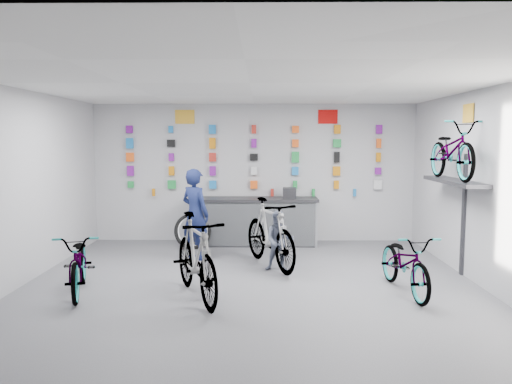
{
  "coord_description": "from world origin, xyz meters",
  "views": [
    {
      "loc": [
        0.16,
        -6.91,
        2.23
      ],
      "look_at": [
        0.07,
        1.4,
        1.35
      ],
      "focal_mm": 35.0,
      "sensor_mm": 36.0,
      "label": 1
    }
  ],
  "objects_px": {
    "bike_service": "(270,233)",
    "clerk": "(195,214)",
    "counter": "(254,222)",
    "bike_center": "(196,257)",
    "bike_right": "(405,262)",
    "bike_left": "(80,262)",
    "customer": "(280,241)"
  },
  "relations": [
    {
      "from": "bike_service",
      "to": "clerk",
      "type": "xyz_separation_m",
      "value": [
        -1.39,
        0.59,
        0.25
      ]
    },
    {
      "from": "counter",
      "to": "bike_center",
      "type": "xyz_separation_m",
      "value": [
        -0.75,
        -3.65,
        0.11
      ]
    },
    {
      "from": "bike_service",
      "to": "bike_right",
      "type": "bearing_deg",
      "value": -60.77
    },
    {
      "from": "bike_left",
      "to": "customer",
      "type": "distance_m",
      "value": 3.21
    },
    {
      "from": "bike_service",
      "to": "clerk",
      "type": "distance_m",
      "value": 1.53
    },
    {
      "from": "bike_right",
      "to": "customer",
      "type": "xyz_separation_m",
      "value": [
        -1.79,
        1.22,
        0.06
      ]
    },
    {
      "from": "counter",
      "to": "bike_right",
      "type": "bearing_deg",
      "value": -55.91
    },
    {
      "from": "customer",
      "to": "clerk",
      "type": "bearing_deg",
      "value": 154.41
    },
    {
      "from": "bike_left",
      "to": "bike_center",
      "type": "bearing_deg",
      "value": -24.24
    },
    {
      "from": "bike_service",
      "to": "customer",
      "type": "distance_m",
      "value": 0.33
    },
    {
      "from": "bike_service",
      "to": "clerk",
      "type": "bearing_deg",
      "value": 133.59
    },
    {
      "from": "bike_center",
      "to": "customer",
      "type": "relative_size",
      "value": 1.93
    },
    {
      "from": "clerk",
      "to": "customer",
      "type": "height_order",
      "value": "clerk"
    },
    {
      "from": "bike_left",
      "to": "bike_service",
      "type": "xyz_separation_m",
      "value": [
        2.8,
        1.53,
        0.14
      ]
    },
    {
      "from": "counter",
      "to": "bike_left",
      "type": "bearing_deg",
      "value": -126.36
    },
    {
      "from": "customer",
      "to": "bike_left",
      "type": "bearing_deg",
      "value": -153.49
    },
    {
      "from": "bike_service",
      "to": "counter",
      "type": "bearing_deg",
      "value": 76.23
    },
    {
      "from": "bike_left",
      "to": "bike_right",
      "type": "bearing_deg",
      "value": -14.74
    },
    {
      "from": "bike_center",
      "to": "bike_service",
      "type": "xyz_separation_m",
      "value": [
        1.06,
        1.8,
        0.0
      ]
    },
    {
      "from": "counter",
      "to": "bike_right",
      "type": "height_order",
      "value": "counter"
    },
    {
      "from": "clerk",
      "to": "customer",
      "type": "relative_size",
      "value": 1.65
    },
    {
      "from": "bike_center",
      "to": "bike_service",
      "type": "height_order",
      "value": "bike_service"
    },
    {
      "from": "bike_center",
      "to": "bike_right",
      "type": "distance_m",
      "value": 3.03
    },
    {
      "from": "bike_left",
      "to": "bike_center",
      "type": "relative_size",
      "value": 0.87
    },
    {
      "from": "clerk",
      "to": "counter",
      "type": "bearing_deg",
      "value": -93.41
    },
    {
      "from": "bike_left",
      "to": "clerk",
      "type": "height_order",
      "value": "clerk"
    },
    {
      "from": "bike_left",
      "to": "bike_service",
      "type": "relative_size",
      "value": 0.87
    },
    {
      "from": "bike_center",
      "to": "clerk",
      "type": "height_order",
      "value": "clerk"
    },
    {
      "from": "counter",
      "to": "bike_left",
      "type": "xyz_separation_m",
      "value": [
        -2.48,
        -3.37,
        -0.03
      ]
    },
    {
      "from": "bike_left",
      "to": "customer",
      "type": "bearing_deg",
      "value": 7.82
    },
    {
      "from": "bike_center",
      "to": "bike_service",
      "type": "relative_size",
      "value": 1.0
    },
    {
      "from": "counter",
      "to": "bike_left",
      "type": "relative_size",
      "value": 1.56
    }
  ]
}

